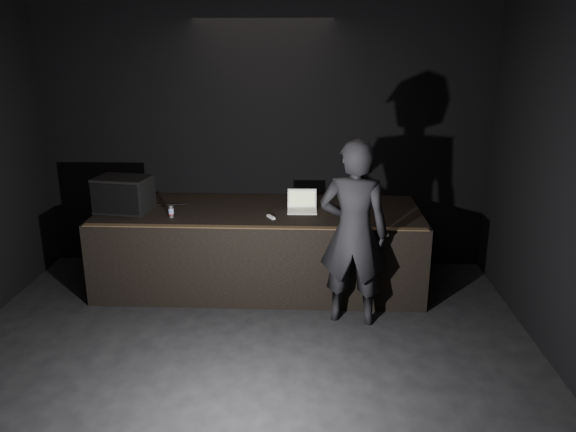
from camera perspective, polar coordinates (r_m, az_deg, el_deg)
The scene contains 11 objects.
ground at distance 5.02m, azimuth -5.72°, elevation -19.57°, with size 7.00×7.00×0.00m, color black.
room_walls at distance 4.15m, azimuth -6.54°, elevation 3.45°, with size 6.10×7.10×3.52m.
stage_riser at distance 7.19m, azimuth -2.82°, elevation -3.17°, with size 4.00×1.50×1.00m, color black.
riser_lip at distance 6.35m, azimuth -3.47°, elevation -1.12°, with size 3.92×0.10×0.01m, color brown.
stage_monitor at distance 7.19m, azimuth -16.39°, elevation 2.12°, with size 0.70×0.56×0.43m.
cable at distance 7.40m, azimuth -13.36°, elevation 1.11°, with size 0.02×0.02×0.80m, color black.
laptop at distance 6.97m, azimuth 1.44°, elevation 1.08°, with size 0.37×0.33×0.25m.
beer_can at distance 6.84m, azimuth -11.79°, elevation 0.46°, with size 0.06×0.06×0.15m.
plastic_cup at distance 6.95m, azimuth 3.67°, elevation 0.84°, with size 0.07×0.07×0.09m, color white.
wii_remote at distance 6.68m, azimuth -1.74°, elevation -0.10°, with size 0.04×0.15×0.03m, color white.
person at distance 6.10m, azimuth 6.69°, elevation -1.74°, with size 0.75×0.49×2.06m, color black.
Camera 1 is at (0.64, -3.98, 3.00)m, focal length 35.00 mm.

